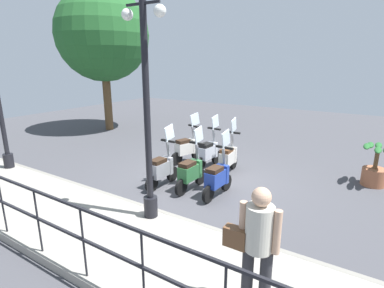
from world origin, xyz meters
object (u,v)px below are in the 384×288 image
potted_palm (375,169)px  scooter_far_1 (209,151)px  lamp_post_near (147,123)px  scooter_far_2 (187,148)px  pedestrian_with_bag (257,241)px  scooter_near_1 (191,171)px  tree_large (103,35)px  scooter_far_0 (228,157)px  scooter_near_0 (218,177)px  scooter_near_2 (162,168)px

potted_palm → scooter_far_1: size_ratio=0.69×
lamp_post_near → scooter_far_2: lamp_post_near is taller
lamp_post_near → scooter_far_2: bearing=22.5°
pedestrian_with_bag → scooter_near_1: 3.96m
tree_large → scooter_far_0: size_ratio=4.02×
potted_palm → scooter_near_0: scooter_near_0 is taller
pedestrian_with_bag → scooter_far_2: (4.53, 3.94, -0.60)m
lamp_post_near → scooter_near_2: (1.54, 0.92, -1.52)m
scooter_far_0 → scooter_far_1: bearing=73.6°
scooter_far_0 → scooter_far_2: size_ratio=1.00×
scooter_far_1 → scooter_near_0: bearing=-140.1°
tree_large → scooter_near_2: size_ratio=4.02×
tree_large → scooter_near_2: 8.23m
scooter_far_2 → scooter_near_2: bearing=-147.9°
tree_large → pedestrian_with_bag: bearing=-124.4°
tree_large → potted_palm: tree_large is taller
scooter_far_1 → scooter_far_2: 0.78m
scooter_far_2 → tree_large: bearing=87.3°
scooter_near_0 → scooter_far_0: same height
pedestrian_with_bag → scooter_far_2: bearing=40.9°
tree_large → scooter_near_0: bearing=-116.1°
tree_large → scooter_far_1: tree_large is taller
tree_large → potted_palm: bearing=-95.5°
pedestrian_with_bag → potted_palm: 5.70m
potted_palm → lamp_post_near: bearing=141.2°
scooter_near_2 → scooter_far_2: bearing=16.1°
pedestrian_with_bag → scooter_near_2: 4.37m
tree_large → lamp_post_near: bearing=-127.8°
lamp_post_near → tree_large: 9.26m
scooter_far_2 → scooter_near_0: bearing=-113.2°
lamp_post_near → scooter_near_1: (1.75, 0.19, -1.52)m
scooter_far_0 → scooter_far_2: 1.52m
pedestrian_with_bag → potted_palm: pedestrian_with_bag is taller
tree_large → scooter_near_1: size_ratio=4.02×
pedestrian_with_bag → scooter_near_0: 3.52m
scooter_near_2 → scooter_far_0: (1.73, -1.01, 0.00)m
lamp_post_near → tree_large: (5.51, 7.11, 2.17)m
scooter_far_0 → scooter_near_1: bearing=166.4°
scooter_far_2 → scooter_near_1: bearing=-126.5°
scooter_near_0 → scooter_near_2: 1.48m
potted_palm → pedestrian_with_bag: bearing=169.0°
scooter_near_1 → potted_palm: bearing=-51.7°
pedestrian_with_bag → tree_large: 12.07m
scooter_near_0 → scooter_near_1: size_ratio=1.00×
lamp_post_near → scooter_far_1: size_ratio=2.72×
scooter_near_1 → scooter_far_2: 2.10m
scooter_far_1 → scooter_far_2: same height
pedestrian_with_bag → scooter_far_1: pedestrian_with_bag is taller
pedestrian_with_bag → scooter_near_1: size_ratio=1.03×
lamp_post_near → scooter_near_0: (1.76, -0.54, -1.52)m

